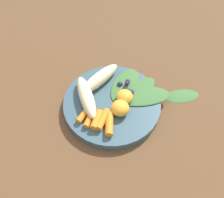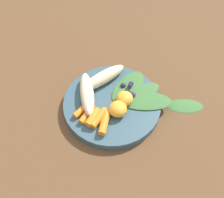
% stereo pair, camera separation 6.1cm
% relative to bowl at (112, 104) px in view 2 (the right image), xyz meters
% --- Properties ---
extents(ground_plane, '(2.40, 2.40, 0.00)m').
position_rel_bowl_xyz_m(ground_plane, '(0.00, 0.00, -0.01)').
color(ground_plane, brown).
extents(bowl, '(0.24, 0.24, 0.02)m').
position_rel_bowl_xyz_m(bowl, '(0.00, 0.00, 0.00)').
color(bowl, '#385666').
rests_on(bowl, ground_plane).
extents(banana_peeled_left, '(0.14, 0.06, 0.03)m').
position_rel_bowl_xyz_m(banana_peeled_left, '(0.01, 0.06, 0.03)').
color(banana_peeled_left, beige).
rests_on(banana_peeled_left, bowl).
extents(banana_peeled_right, '(0.11, 0.12, 0.03)m').
position_rel_bowl_xyz_m(banana_peeled_right, '(0.06, 0.03, 0.03)').
color(banana_peeled_right, beige).
rests_on(banana_peeled_right, bowl).
extents(orange_segment_near, '(0.04, 0.04, 0.03)m').
position_rel_bowl_xyz_m(orange_segment_near, '(-0.00, -0.03, 0.03)').
color(orange_segment_near, '#F4A833').
rests_on(orange_segment_near, bowl).
extents(orange_segment_far, '(0.04, 0.04, 0.03)m').
position_rel_bowl_xyz_m(orange_segment_far, '(-0.03, -0.02, 0.03)').
color(orange_segment_far, '#F4A833').
rests_on(orange_segment_far, bowl).
extents(carrot_front, '(0.06, 0.05, 0.02)m').
position_rel_bowl_xyz_m(carrot_front, '(-0.03, 0.07, 0.02)').
color(carrot_front, orange).
rests_on(carrot_front, bowl).
extents(carrot_mid_left, '(0.06, 0.03, 0.01)m').
position_rel_bowl_xyz_m(carrot_mid_left, '(-0.05, 0.06, 0.02)').
color(carrot_mid_left, orange).
rests_on(carrot_mid_left, bowl).
extents(carrot_mid_right, '(0.05, 0.04, 0.02)m').
position_rel_bowl_xyz_m(carrot_mid_right, '(-0.06, 0.04, 0.02)').
color(carrot_mid_right, orange).
rests_on(carrot_mid_right, bowl).
extents(carrot_rear, '(0.06, 0.04, 0.02)m').
position_rel_bowl_xyz_m(carrot_rear, '(-0.06, 0.03, 0.02)').
color(carrot_rear, orange).
rests_on(carrot_rear, bowl).
extents(carrot_small, '(0.06, 0.03, 0.02)m').
position_rel_bowl_xyz_m(carrot_small, '(-0.07, 0.01, 0.02)').
color(carrot_small, orange).
rests_on(carrot_small, bowl).
extents(blueberry_pile, '(0.04, 0.04, 0.02)m').
position_rel_bowl_xyz_m(blueberry_pile, '(0.03, -0.04, 0.02)').
color(blueberry_pile, '#2D234C').
rests_on(blueberry_pile, bowl).
extents(kale_leaf_left, '(0.06, 0.14, 0.00)m').
position_rel_bowl_xyz_m(kale_leaf_left, '(0.01, -0.08, 0.01)').
color(kale_leaf_left, '#3D7038').
rests_on(kale_leaf_left, bowl).
extents(kale_leaf_right, '(0.11, 0.14, 0.00)m').
position_rel_bowl_xyz_m(kale_leaf_right, '(0.03, -0.06, 0.01)').
color(kale_leaf_right, '#3D7038').
rests_on(kale_leaf_right, bowl).
extents(kale_leaf_rear, '(0.14, 0.11, 0.00)m').
position_rel_bowl_xyz_m(kale_leaf_rear, '(0.05, -0.04, 0.01)').
color(kale_leaf_rear, '#3D7038').
rests_on(kale_leaf_rear, bowl).
extents(kale_leaf_stray, '(0.05, 0.10, 0.01)m').
position_rel_bowl_xyz_m(kale_leaf_stray, '(0.02, -0.19, -0.01)').
color(kale_leaf_stray, '#3D7038').
rests_on(kale_leaf_stray, ground_plane).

